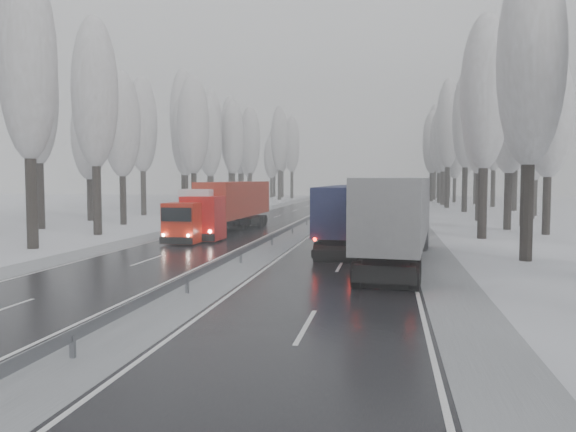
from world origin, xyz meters
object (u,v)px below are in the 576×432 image
(truck_grey_tarp, at_px, (399,214))
(truck_cream_box, at_px, (395,202))
(truck_red_white, at_px, (214,208))
(box_truck_distant, at_px, (372,198))
(truck_red_red, at_px, (232,203))
(truck_blue_box, at_px, (349,211))

(truck_grey_tarp, distance_m, truck_cream_box, 21.56)
(truck_grey_tarp, height_order, truck_red_white, truck_grey_tarp)
(box_truck_distant, height_order, truck_red_red, truck_red_red)
(truck_red_red, bearing_deg, truck_blue_box, -36.95)
(truck_grey_tarp, relative_size, truck_red_white, 1.22)
(truck_blue_box, bearing_deg, truck_red_red, 143.86)
(truck_cream_box, xyz_separation_m, truck_red_red, (-13.28, -6.66, 0.07))
(truck_blue_box, xyz_separation_m, box_truck_distant, (-0.10, 53.81, -0.91))
(truck_cream_box, distance_m, box_truck_distant, 39.22)
(truck_grey_tarp, bearing_deg, truck_blue_box, 119.33)
(box_truck_distant, distance_m, truck_red_red, 46.85)
(truck_cream_box, distance_m, truck_red_red, 14.85)
(truck_red_white, distance_m, truck_red_red, 2.10)
(truck_blue_box, xyz_separation_m, truck_red_red, (-10.20, 8.07, 0.11))
(truck_cream_box, height_order, truck_red_red, truck_red_red)
(truck_grey_tarp, xyz_separation_m, truck_red_red, (-13.27, 14.90, -0.18))
(truck_grey_tarp, distance_m, box_truck_distant, 60.74)
(box_truck_distant, xyz_separation_m, truck_red_white, (-10.99, -47.62, 0.73))
(truck_red_red, bearing_deg, truck_red_white, -113.73)
(truck_blue_box, bearing_deg, truck_cream_box, 80.42)
(truck_blue_box, relative_size, box_truck_distant, 2.04)
(truck_cream_box, relative_size, truck_red_red, 0.97)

